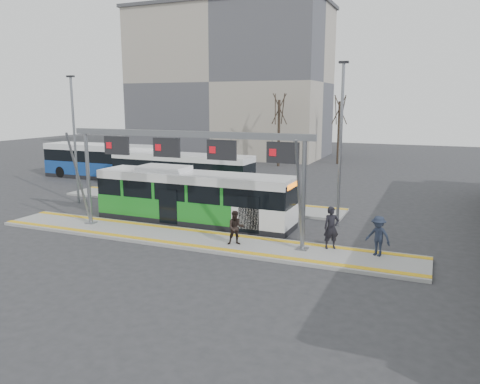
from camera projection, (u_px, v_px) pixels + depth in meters
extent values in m
plane|color=#2D2D30|center=(192.00, 240.00, 23.06)|extent=(120.00, 120.00, 0.00)
cube|color=gray|center=(192.00, 239.00, 23.05)|extent=(22.00, 3.00, 0.15)
cube|color=gray|center=(197.00, 201.00, 31.81)|extent=(20.00, 3.00, 0.15)
cube|color=gold|center=(203.00, 231.00, 24.07)|extent=(22.00, 0.35, 0.02)
cube|color=gold|center=(180.00, 244.00, 21.99)|extent=(22.00, 0.35, 0.02)
cube|color=gold|center=(205.00, 197.00, 32.84)|extent=(20.00, 0.35, 0.02)
cylinder|color=slate|center=(88.00, 178.00, 25.31)|extent=(0.20, 0.20, 5.05)
cube|color=slate|center=(91.00, 222.00, 25.78)|extent=(0.50, 0.50, 0.06)
cylinder|color=slate|center=(79.00, 180.00, 24.68)|extent=(0.12, 1.46, 4.90)
cylinder|color=slate|center=(304.00, 195.00, 20.73)|extent=(0.20, 0.20, 5.05)
cube|color=slate|center=(302.00, 249.00, 21.20)|extent=(0.50, 0.50, 0.06)
cylinder|color=slate|center=(299.00, 198.00, 20.09)|extent=(0.12, 1.46, 4.90)
cube|color=slate|center=(184.00, 134.00, 22.54)|extent=(13.00, 0.25, 0.30)
cube|color=black|center=(117.00, 146.00, 24.20)|extent=(1.50, 0.12, 0.95)
cube|color=red|center=(109.00, 145.00, 24.31)|extent=(0.32, 0.02, 0.32)
cube|color=black|center=(167.00, 148.00, 23.05)|extent=(1.50, 0.12, 0.95)
cube|color=red|center=(158.00, 147.00, 23.16)|extent=(0.32, 0.02, 0.32)
cube|color=black|center=(222.00, 150.00, 21.91)|extent=(1.50, 0.12, 0.95)
cube|color=red|center=(212.00, 150.00, 22.02)|extent=(0.32, 0.02, 0.32)
cube|color=black|center=(283.00, 153.00, 20.76)|extent=(1.50, 0.12, 0.95)
cube|color=red|center=(273.00, 152.00, 20.87)|extent=(0.32, 0.02, 0.32)
cube|color=#A29887|center=(230.00, 84.00, 59.27)|extent=(24.00, 12.00, 18.00)
cube|color=#3F3F42|center=(230.00, 7.00, 57.53)|extent=(24.50, 12.50, 0.40)
cube|color=black|center=(194.00, 220.00, 26.44)|extent=(11.44, 2.48, 0.33)
cube|color=#1C8222|center=(194.00, 207.00, 26.31)|extent=(11.44, 2.48, 1.10)
cube|color=black|center=(194.00, 190.00, 26.11)|extent=(11.44, 2.40, 0.95)
cube|color=white|center=(193.00, 177.00, 25.98)|extent=(11.44, 2.48, 0.48)
cube|color=orange|center=(292.00, 186.00, 23.79)|extent=(0.06, 1.70, 0.27)
cube|color=white|center=(164.00, 168.00, 26.64)|extent=(2.86, 1.71, 0.29)
cylinder|color=black|center=(124.00, 212.00, 26.96)|extent=(0.95, 0.29, 0.95)
cylinder|color=black|center=(145.00, 205.00, 28.89)|extent=(0.95, 0.29, 0.95)
cylinder|color=black|center=(243.00, 225.00, 24.10)|extent=(0.95, 0.29, 0.95)
cylinder|color=black|center=(258.00, 216.00, 26.02)|extent=(0.95, 0.29, 0.95)
cube|color=black|center=(182.00, 188.00, 36.11)|extent=(11.42, 2.69, 0.33)
cube|color=#1C8222|center=(182.00, 179.00, 35.98)|extent=(11.42, 2.69, 1.09)
cube|color=black|center=(182.00, 166.00, 35.78)|extent=(11.42, 2.62, 0.95)
cube|color=white|center=(181.00, 157.00, 35.65)|extent=(11.42, 2.69, 0.47)
cylinder|color=black|center=(131.00, 183.00, 36.71)|extent=(0.95, 0.31, 0.95)
cylinder|color=black|center=(147.00, 179.00, 38.61)|extent=(0.95, 0.31, 0.95)
cylinder|color=black|center=(215.00, 190.00, 33.73)|extent=(0.95, 0.31, 0.95)
cylinder|color=black|center=(228.00, 185.00, 35.62)|extent=(0.95, 0.31, 0.95)
cube|color=black|center=(106.00, 176.00, 41.73)|extent=(11.66, 2.62, 0.35)
cube|color=navy|center=(105.00, 168.00, 41.59)|extent=(11.66, 2.62, 1.17)
cube|color=black|center=(105.00, 156.00, 41.38)|extent=(11.66, 2.54, 1.01)
cube|color=white|center=(104.00, 147.00, 41.24)|extent=(11.66, 2.62, 0.51)
cylinder|color=black|center=(61.00, 172.00, 42.21)|extent=(1.01, 0.31, 1.01)
cylinder|color=black|center=(79.00, 169.00, 44.27)|extent=(1.01, 0.31, 1.01)
cylinder|color=black|center=(131.00, 177.00, 39.30)|extent=(1.01, 0.31, 1.01)
cylinder|color=black|center=(146.00, 173.00, 41.36)|extent=(1.01, 0.31, 1.01)
imported|color=black|center=(331.00, 228.00, 21.15)|extent=(0.85, 0.76, 1.94)
imported|color=black|center=(236.00, 228.00, 21.76)|extent=(0.98, 0.90, 1.61)
imported|color=#1E2536|center=(378.00, 236.00, 20.17)|extent=(1.30, 1.03, 1.76)
cylinder|color=#382B21|center=(279.00, 133.00, 49.14)|extent=(0.28, 0.28, 6.94)
cylinder|color=#382B21|center=(339.00, 133.00, 50.99)|extent=(0.28, 0.28, 6.80)
cylinder|color=#382B21|center=(181.00, 131.00, 58.08)|extent=(0.28, 0.28, 6.41)
cylinder|color=slate|center=(75.00, 141.00, 30.86)|extent=(0.16, 0.16, 8.34)
cube|color=black|center=(70.00, 76.00, 30.07)|extent=(0.50, 0.25, 0.12)
cylinder|color=slate|center=(340.00, 147.00, 24.91)|extent=(0.16, 0.16, 8.74)
cube|color=black|center=(344.00, 62.00, 24.08)|extent=(0.50, 0.25, 0.12)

